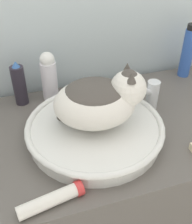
# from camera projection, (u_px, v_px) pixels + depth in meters

# --- Properties ---
(vanity_counter) EXTENTS (1.26, 0.59, 0.83)m
(vanity_counter) POSITION_uv_depth(u_px,v_px,m) (95.00, 203.00, 1.19)
(vanity_counter) COLOR #56514C
(vanity_counter) RESTS_ON ground_plane
(sink_basin) EXTENTS (0.44, 0.44, 0.06)m
(sink_basin) POSITION_uv_depth(u_px,v_px,m) (95.00, 129.00, 0.89)
(sink_basin) COLOR silver
(sink_basin) RESTS_ON vanity_counter
(cat) EXTENTS (0.29, 0.29, 0.19)m
(cat) POSITION_uv_depth(u_px,v_px,m) (99.00, 99.00, 0.83)
(cat) COLOR silver
(cat) RESTS_ON sink_basin
(faucet) EXTENTS (0.15, 0.08, 0.14)m
(faucet) POSITION_uv_depth(u_px,v_px,m) (150.00, 93.00, 1.00)
(faucet) COLOR silver
(faucet) RESTS_ON vanity_counter
(shampoo_bottle_tall) EXTENTS (0.05, 0.05, 0.23)m
(shampoo_bottle_tall) POSITION_uv_depth(u_px,v_px,m) (188.00, 52.00, 1.18)
(shampoo_bottle_tall) COLOR #335BB7
(shampoo_bottle_tall) RESTS_ON vanity_counter
(lotion_bottle_white) EXTENTS (0.06, 0.06, 0.19)m
(lotion_bottle_white) POSITION_uv_depth(u_px,v_px,m) (49.00, 76.00, 1.04)
(lotion_bottle_white) COLOR silver
(lotion_bottle_white) RESTS_ON vanity_counter
(hairspray_can_black) EXTENTS (0.05, 0.05, 0.17)m
(hairspray_can_black) POSITION_uv_depth(u_px,v_px,m) (19.00, 84.00, 1.02)
(hairspray_can_black) COLOR #28232D
(hairspray_can_black) RESTS_ON vanity_counter
(cream_tube) EXTENTS (0.18, 0.07, 0.04)m
(cream_tube) POSITION_uv_depth(u_px,v_px,m) (52.00, 200.00, 0.70)
(cream_tube) COLOR silver
(cream_tube) RESTS_ON vanity_counter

